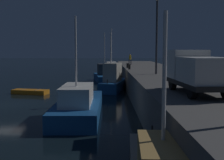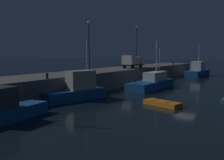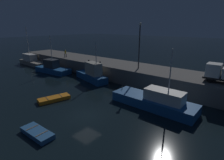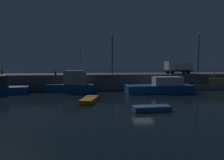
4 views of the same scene
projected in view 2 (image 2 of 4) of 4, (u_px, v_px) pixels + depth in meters
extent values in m
plane|color=black|center=(185.00, 97.00, 33.19)|extent=(320.00, 320.00, 0.00)
cube|color=#5B5956|center=(92.00, 80.00, 41.47)|extent=(73.56, 7.17, 2.66)
cube|color=#195193|center=(0.00, 115.00, 21.55)|extent=(8.68, 3.90, 1.08)
cylinder|color=#262626|center=(34.00, 98.00, 24.89)|extent=(0.10, 0.10, 0.50)
cube|color=#195193|center=(197.00, 73.00, 62.15)|extent=(10.25, 3.06, 1.36)
cube|color=silver|center=(198.00, 66.00, 62.17)|extent=(3.66, 2.33, 2.07)
cylinder|color=silver|center=(199.00, 53.00, 62.19)|extent=(0.14, 0.14, 4.14)
cylinder|color=#262626|center=(203.00, 68.00, 65.92)|extent=(0.10, 0.10, 0.50)
cube|color=#195193|center=(75.00, 95.00, 30.88)|extent=(8.17, 4.01, 1.22)
cube|color=#ADA899|center=(81.00, 80.00, 31.29)|extent=(3.63, 2.41, 2.24)
cylinder|color=silver|center=(87.00, 55.00, 31.63)|extent=(0.14, 0.14, 3.64)
cylinder|color=#262626|center=(99.00, 85.00, 33.20)|extent=(0.10, 0.10, 0.50)
cube|color=#195193|center=(151.00, 85.00, 40.81)|extent=(10.52, 3.30, 1.18)
cube|color=silver|center=(155.00, 76.00, 41.81)|extent=(4.54, 2.12, 1.32)
cylinder|color=silver|center=(157.00, 57.00, 41.84)|extent=(0.14, 0.14, 4.86)
cylinder|color=#262626|center=(136.00, 82.00, 36.78)|extent=(0.10, 0.10, 0.50)
cube|color=gray|center=(157.00, 78.00, 52.43)|extent=(7.29, 2.65, 0.81)
cube|color=tan|center=(160.00, 73.00, 53.25)|extent=(3.17, 1.88, 1.12)
cylinder|color=silver|center=(160.00, 60.00, 52.74)|extent=(0.14, 0.14, 4.37)
cylinder|color=#262626|center=(149.00, 76.00, 49.78)|extent=(0.10, 0.10, 0.50)
cube|color=orange|center=(162.00, 103.00, 27.86)|extent=(2.47, 4.38, 0.48)
cube|color=olive|center=(169.00, 102.00, 27.15)|extent=(1.30, 0.41, 0.04)
cube|color=olive|center=(156.00, 100.00, 28.52)|extent=(1.30, 0.41, 0.04)
cylinder|color=#38383D|center=(89.00, 48.00, 38.74)|extent=(0.20, 0.20, 7.14)
sphere|color=#F9EFCC|center=(89.00, 22.00, 38.34)|extent=(0.44, 0.44, 0.44)
cylinder|color=#38383D|center=(137.00, 47.00, 55.15)|extent=(0.20, 0.20, 7.99)
sphere|color=#F9EFCC|center=(137.00, 27.00, 54.71)|extent=(0.44, 0.44, 0.44)
cylinder|color=black|center=(133.00, 66.00, 47.88)|extent=(0.91, 0.32, 0.90)
cylinder|color=black|center=(124.00, 66.00, 48.77)|extent=(0.91, 0.32, 0.90)
cylinder|color=black|center=(141.00, 65.00, 50.76)|extent=(0.91, 0.32, 0.90)
cylinder|color=black|center=(133.00, 65.00, 51.65)|extent=(0.91, 0.32, 0.90)
cube|color=black|center=(133.00, 65.00, 49.75)|extent=(5.39, 2.31, 0.25)
cube|color=silver|center=(129.00, 60.00, 48.30)|extent=(1.80, 2.13, 1.68)
cube|color=silver|center=(135.00, 61.00, 50.48)|extent=(3.17, 2.19, 1.29)
cylinder|color=black|center=(173.00, 64.00, 61.62)|extent=(0.28, 0.28, 0.55)
cylinder|color=black|center=(47.00, 76.00, 29.59)|extent=(0.28, 0.28, 0.62)
cylinder|color=black|center=(66.00, 74.00, 32.13)|extent=(0.28, 0.28, 0.63)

